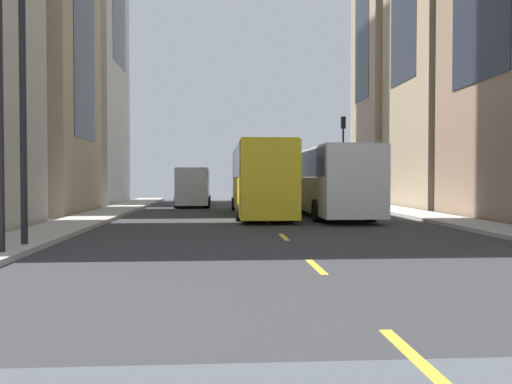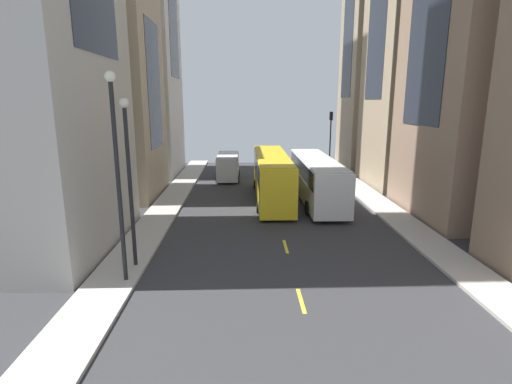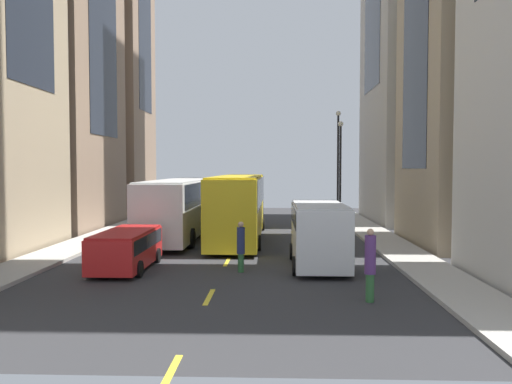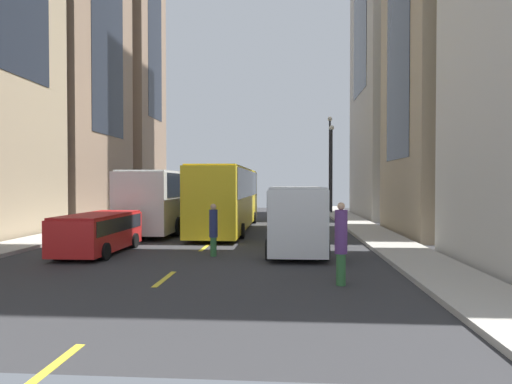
{
  "view_description": "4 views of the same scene",
  "coord_description": "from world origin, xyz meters",
  "px_view_note": "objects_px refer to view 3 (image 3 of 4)",
  "views": [
    {
      "loc": [
        2.12,
        26.88,
        1.96
      ],
      "look_at": [
        0.47,
        2.39,
        1.31
      ],
      "focal_mm": 38.75,
      "sensor_mm": 36.0,
      "label": 1
    },
    {
      "loc": [
        2.22,
        29.33,
        7.73
      ],
      "look_at": [
        1.51,
        5.79,
        2.32
      ],
      "focal_mm": 27.95,
      "sensor_mm": 36.0,
      "label": 2
    },
    {
      "loc": [
        2.04,
        -30.78,
        4.02
      ],
      "look_at": [
        0.87,
        1.08,
        2.54
      ],
      "focal_mm": 36.11,
      "sensor_mm": 36.0,
      "label": 3
    },
    {
      "loc": [
        3.46,
        -26.97,
        2.72
      ],
      "look_at": [
        1.17,
        4.96,
        2.08
      ],
      "focal_mm": 30.28,
      "sensor_mm": 36.0,
      "label": 4
    }
  ],
  "objects_px": {
    "pedestrian_waiting_curb": "(370,263)",
    "city_bus_white": "(181,203)",
    "pedestrian_crossing_near": "(241,245)",
    "delivery_van_white": "(319,230)",
    "streetcar_yellow": "(239,202)",
    "car_red_0": "(126,247)"
  },
  "relations": [
    {
      "from": "city_bus_white",
      "to": "delivery_van_white",
      "type": "relative_size",
      "value": 2.39
    },
    {
      "from": "city_bus_white",
      "to": "delivery_van_white",
      "type": "height_order",
      "value": "city_bus_white"
    },
    {
      "from": "city_bus_white",
      "to": "pedestrian_waiting_curb",
      "type": "distance_m",
      "value": 16.52
    },
    {
      "from": "city_bus_white",
      "to": "streetcar_yellow",
      "type": "bearing_deg",
      "value": -10.51
    },
    {
      "from": "city_bus_white",
      "to": "car_red_0",
      "type": "bearing_deg",
      "value": -92.51
    },
    {
      "from": "streetcar_yellow",
      "to": "pedestrian_waiting_curb",
      "type": "xyz_separation_m",
      "value": [
        4.88,
        -13.6,
        -0.95
      ]
    },
    {
      "from": "streetcar_yellow",
      "to": "delivery_van_white",
      "type": "bearing_deg",
      "value": -65.05
    },
    {
      "from": "delivery_van_white",
      "to": "pedestrian_crossing_near",
      "type": "distance_m",
      "value": 3.33
    },
    {
      "from": "city_bus_white",
      "to": "pedestrian_crossing_near",
      "type": "height_order",
      "value": "city_bus_white"
    },
    {
      "from": "streetcar_yellow",
      "to": "car_red_0",
      "type": "bearing_deg",
      "value": -113.35
    },
    {
      "from": "pedestrian_crossing_near",
      "to": "delivery_van_white",
      "type": "bearing_deg",
      "value": -47.04
    },
    {
      "from": "pedestrian_crossing_near",
      "to": "city_bus_white",
      "type": "bearing_deg",
      "value": 45.5
    },
    {
      "from": "streetcar_yellow",
      "to": "car_red_0",
      "type": "xyz_separation_m",
      "value": [
        -3.86,
        -8.94,
        -1.21
      ]
    },
    {
      "from": "pedestrian_waiting_curb",
      "to": "pedestrian_crossing_near",
      "type": "xyz_separation_m",
      "value": [
        -4.17,
        4.29,
        -0.13
      ]
    },
    {
      "from": "car_red_0",
      "to": "pedestrian_crossing_near",
      "type": "bearing_deg",
      "value": -4.69
    },
    {
      "from": "delivery_van_white",
      "to": "car_red_0",
      "type": "distance_m",
      "value": 7.73
    },
    {
      "from": "delivery_van_white",
      "to": "car_red_0",
      "type": "relative_size",
      "value": 1.15
    },
    {
      "from": "streetcar_yellow",
      "to": "city_bus_white",
      "type": "bearing_deg",
      "value": 169.49
    },
    {
      "from": "pedestrian_waiting_curb",
      "to": "city_bus_white",
      "type": "bearing_deg",
      "value": 81.26
    },
    {
      "from": "car_red_0",
      "to": "pedestrian_waiting_curb",
      "type": "bearing_deg",
      "value": -28.07
    },
    {
      "from": "car_red_0",
      "to": "pedestrian_waiting_curb",
      "type": "distance_m",
      "value": 9.91
    },
    {
      "from": "streetcar_yellow",
      "to": "car_red_0",
      "type": "height_order",
      "value": "streetcar_yellow"
    }
  ]
}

